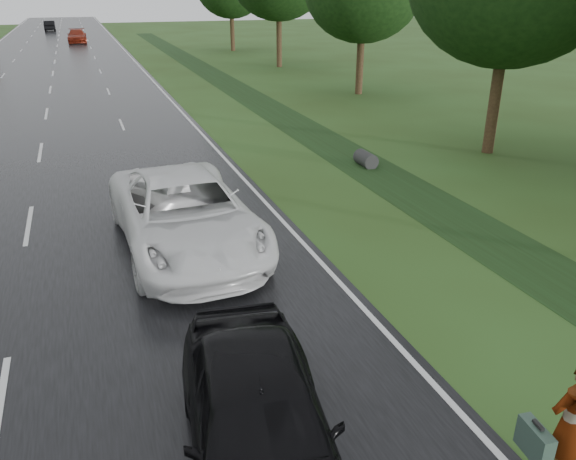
% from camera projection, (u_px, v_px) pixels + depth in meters
% --- Properties ---
extents(road, '(14.00, 180.00, 0.04)m').
position_uv_depth(road, '(54.00, 66.00, 47.54)').
color(road, black).
rests_on(road, ground).
extents(edge_stripe_east, '(0.12, 180.00, 0.01)m').
position_uv_depth(edge_stripe_east, '(136.00, 62.00, 49.65)').
color(edge_stripe_east, silver).
rests_on(edge_stripe_east, road).
extents(center_line, '(0.12, 180.00, 0.01)m').
position_uv_depth(center_line, '(54.00, 66.00, 47.53)').
color(center_line, silver).
rests_on(center_line, road).
extents(drainage_ditch, '(2.20, 120.00, 0.56)m').
position_uv_depth(drainage_ditch, '(287.00, 118.00, 28.46)').
color(drainage_ditch, black).
rests_on(drainage_ditch, ground).
extents(pedestrian, '(0.92, 0.87, 1.99)m').
position_uv_depth(pedestrian, '(572.00, 424.00, 7.11)').
color(pedestrian, '#A5998C').
rests_on(pedestrian, ground).
extents(white_pickup, '(3.34, 6.80, 1.86)m').
position_uv_depth(white_pickup, '(185.00, 214.00, 13.88)').
color(white_pickup, white).
rests_on(white_pickup, road).
extents(dark_sedan, '(2.64, 5.13, 1.67)m').
position_uv_depth(dark_sedan, '(259.00, 421.00, 7.38)').
color(dark_sedan, black).
rests_on(dark_sedan, road).
extents(far_car_red, '(2.25, 5.30, 1.53)m').
position_uv_depth(far_car_red, '(77.00, 36.00, 66.94)').
color(far_car_red, maroon).
rests_on(far_car_red, road).
extents(far_car_dark, '(1.56, 4.45, 1.47)m').
position_uv_depth(far_car_dark, '(50.00, 26.00, 85.66)').
color(far_car_dark, black).
rests_on(far_car_dark, road).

